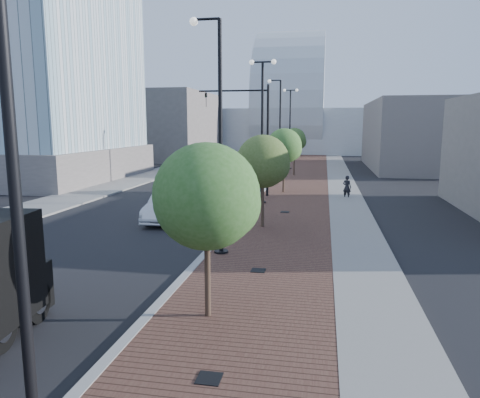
# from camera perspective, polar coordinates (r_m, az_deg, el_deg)

# --- Properties ---
(sidewalk) EXTENTS (7.00, 140.00, 0.12)m
(sidewalk) POSITION_cam_1_polar(r_m,az_deg,el_deg) (47.49, 9.17, 3.01)
(sidewalk) COLOR #4C2D23
(sidewalk) RESTS_ON ground
(concrete_strip) EXTENTS (2.40, 140.00, 0.13)m
(concrete_strip) POSITION_cam_1_polar(r_m,az_deg,el_deg) (47.51, 12.43, 2.92)
(concrete_strip) COLOR slate
(concrete_strip) RESTS_ON ground
(curb) EXTENTS (0.30, 140.00, 0.14)m
(curb) POSITION_cam_1_polar(r_m,az_deg,el_deg) (47.70, 4.96, 3.14)
(curb) COLOR gray
(curb) RESTS_ON ground
(west_sidewalk) EXTENTS (4.00, 140.00, 0.12)m
(west_sidewalk) POSITION_cam_1_polar(r_m,az_deg,el_deg) (50.62, -9.87, 3.38)
(west_sidewalk) COLOR slate
(west_sidewalk) RESTS_ON ground
(white_sedan) EXTENTS (1.93, 4.92, 1.59)m
(white_sedan) POSITION_cam_1_polar(r_m,az_deg,el_deg) (25.07, -9.01, -0.91)
(white_sedan) COLOR silver
(white_sedan) RESTS_ON ground
(dark_car_mid) EXTENTS (3.27, 4.86, 1.24)m
(dark_car_mid) POSITION_cam_1_polar(r_m,az_deg,el_deg) (48.75, -1.35, 3.95)
(dark_car_mid) COLOR black
(dark_car_mid) RESTS_ON ground
(dark_car_far) EXTENTS (3.18, 5.54, 1.51)m
(dark_car_far) POSITION_cam_1_polar(r_m,az_deg,el_deg) (49.62, 1.70, 4.21)
(dark_car_far) COLOR black
(dark_car_far) RESTS_ON ground
(pedestrian) EXTENTS (0.72, 0.61, 1.67)m
(pedestrian) POSITION_cam_1_polar(r_m,az_deg,el_deg) (32.91, 13.35, 1.46)
(pedestrian) COLOR black
(pedestrian) RESTS_ON ground
(streetlight_0) EXTENTS (1.72, 0.56, 9.28)m
(streetlight_0) POSITION_cam_1_polar(r_m,az_deg,el_deg) (6.55, -26.83, 4.83)
(streetlight_0) COLOR black
(streetlight_0) RESTS_ON ground
(streetlight_1) EXTENTS (1.44, 0.56, 9.21)m
(streetlight_1) POSITION_cam_1_polar(r_m,az_deg,el_deg) (17.70, -2.83, 6.51)
(streetlight_1) COLOR black
(streetlight_1) RESTS_ON ground
(streetlight_2) EXTENTS (1.72, 0.56, 9.28)m
(streetlight_2) POSITION_cam_1_polar(r_m,az_deg,el_deg) (29.47, 2.81, 8.58)
(streetlight_2) COLOR black
(streetlight_2) RESTS_ON ground
(streetlight_3) EXTENTS (1.44, 0.56, 9.21)m
(streetlight_3) POSITION_cam_1_polar(r_m,az_deg,el_deg) (41.41, 4.91, 8.12)
(streetlight_3) COLOR black
(streetlight_3) RESTS_ON ground
(streetlight_4) EXTENTS (1.72, 0.56, 9.28)m
(streetlight_4) POSITION_cam_1_polar(r_m,az_deg,el_deg) (53.35, 6.32, 8.89)
(streetlight_4) COLOR black
(streetlight_4) RESTS_ON ground
(traffic_mast) EXTENTS (5.09, 0.20, 8.00)m
(traffic_mast) POSITION_cam_1_polar(r_m,az_deg,el_deg) (32.56, 1.94, 8.95)
(traffic_mast) COLOR black
(traffic_mast) RESTS_ON ground
(tree_0) EXTENTS (2.81, 2.81, 4.79)m
(tree_0) POSITION_cam_1_polar(r_m,az_deg,el_deg) (11.74, -3.99, 0.29)
(tree_0) COLOR #382619
(tree_0) RESTS_ON ground
(tree_1) EXTENTS (2.65, 2.65, 4.75)m
(tree_1) POSITION_cam_1_polar(r_m,az_deg,el_deg) (22.49, 3.04, 4.73)
(tree_1) COLOR #382619
(tree_1) RESTS_ON ground
(tree_2) EXTENTS (2.66, 2.65, 4.96)m
(tree_2) POSITION_cam_1_polar(r_m,az_deg,el_deg) (34.38, 5.67, 6.66)
(tree_2) COLOR #382619
(tree_2) RESTS_ON ground
(tree_3) EXTENTS (2.33, 2.27, 4.90)m
(tree_3) POSITION_cam_1_polar(r_m,az_deg,el_deg) (46.34, 6.95, 7.49)
(tree_3) COLOR #382619
(tree_3) RESTS_ON ground
(tower_podium) EXTENTS (19.00, 19.00, 3.00)m
(tower_podium) POSITION_cam_1_polar(r_m,az_deg,el_deg) (48.64, -25.56, 4.07)
(tower_podium) COLOR #615A57
(tower_podium) RESTS_ON ground
(convention_center) EXTENTS (50.00, 30.00, 50.00)m
(convention_center) POSITION_cam_1_polar(r_m,az_deg,el_deg) (92.44, 6.53, 9.80)
(convention_center) COLOR #AEB5B8
(convention_center) RESTS_ON ground
(commercial_block_nw) EXTENTS (14.00, 20.00, 10.00)m
(commercial_block_nw) POSITION_cam_1_polar(r_m,az_deg,el_deg) (71.55, -9.70, 9.07)
(commercial_block_nw) COLOR #635C59
(commercial_block_nw) RESTS_ON ground
(commercial_block_ne) EXTENTS (12.00, 22.00, 8.00)m
(commercial_block_ne) POSITION_cam_1_polar(r_m,az_deg,el_deg) (58.34, 22.00, 7.50)
(commercial_block_ne) COLOR #69625F
(commercial_block_ne) RESTS_ON ground
(utility_cover_0) EXTENTS (0.50, 0.50, 0.02)m
(utility_cover_0) POSITION_cam_1_polar(r_m,az_deg,el_deg) (9.89, -3.92, -21.65)
(utility_cover_0) COLOR black
(utility_cover_0) RESTS_ON sidewalk
(utility_cover_1) EXTENTS (0.50, 0.50, 0.02)m
(utility_cover_1) POSITION_cam_1_polar(r_m,az_deg,el_deg) (16.17, 2.32, -8.99)
(utility_cover_1) COLOR black
(utility_cover_1) RESTS_ON sidewalk
(utility_cover_2) EXTENTS (0.50, 0.50, 0.02)m
(utility_cover_2) POSITION_cam_1_polar(r_m,az_deg,el_deg) (26.78, 5.69, -1.64)
(utility_cover_2) COLOR black
(utility_cover_2) RESTS_ON sidewalk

